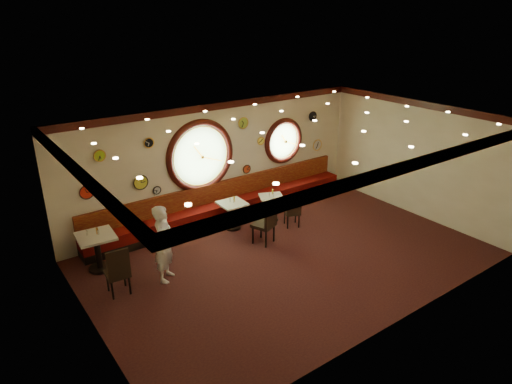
% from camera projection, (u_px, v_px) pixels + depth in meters
% --- Properties ---
extents(floor, '(9.00, 6.00, 0.00)m').
position_uv_depth(floor, '(289.00, 258.00, 10.73)').
color(floor, black).
rests_on(floor, ground).
extents(ceiling, '(9.00, 6.00, 0.02)m').
position_uv_depth(ceiling, '(293.00, 124.00, 9.52)').
color(ceiling, '#BA9134').
rests_on(ceiling, wall_back).
extents(wall_back, '(9.00, 0.02, 3.20)m').
position_uv_depth(wall_back, '(220.00, 161.00, 12.38)').
color(wall_back, beige).
rests_on(wall_back, floor).
extents(wall_front, '(9.00, 0.02, 3.20)m').
position_uv_depth(wall_front, '(402.00, 249.00, 7.87)').
color(wall_front, beige).
rests_on(wall_front, floor).
extents(wall_left, '(0.02, 6.00, 3.20)m').
position_uv_depth(wall_left, '(86.00, 255.00, 7.69)').
color(wall_left, beige).
rests_on(wall_left, floor).
extents(wall_right, '(0.02, 6.00, 3.20)m').
position_uv_depth(wall_right, '(416.00, 159.00, 12.56)').
color(wall_right, beige).
rests_on(wall_right, floor).
extents(molding_back, '(9.00, 0.10, 0.18)m').
position_uv_depth(molding_back, '(219.00, 106.00, 11.77)').
color(molding_back, '#340C09').
rests_on(molding_back, wall_back).
extents(molding_front, '(9.00, 0.10, 0.18)m').
position_uv_depth(molding_front, '(411.00, 165.00, 7.34)').
color(molding_front, '#340C09').
rests_on(molding_front, wall_back).
extents(molding_left, '(0.10, 6.00, 0.18)m').
position_uv_depth(molding_left, '(75.00, 170.00, 7.15)').
color(molding_left, '#340C09').
rests_on(molding_left, wall_back).
extents(molding_right, '(0.10, 6.00, 0.18)m').
position_uv_depth(molding_right, '(423.00, 104.00, 11.97)').
color(molding_right, '#340C09').
rests_on(molding_right, wall_back).
extents(banquette_base, '(8.00, 0.55, 0.20)m').
position_uv_depth(banquette_base, '(227.00, 214.00, 12.73)').
color(banquette_base, black).
rests_on(banquette_base, floor).
extents(banquette_seat, '(8.00, 0.55, 0.30)m').
position_uv_depth(banquette_seat, '(227.00, 206.00, 12.64)').
color(banquette_seat, '#570807').
rests_on(banquette_seat, banquette_base).
extents(banquette_back, '(8.00, 0.10, 0.55)m').
position_uv_depth(banquette_back, '(222.00, 190.00, 12.65)').
color(banquette_back, '#5C070C').
rests_on(banquette_back, wall_back).
extents(porthole_left_glass, '(1.66, 0.02, 1.66)m').
position_uv_depth(porthole_left_glass, '(200.00, 156.00, 11.96)').
color(porthole_left_glass, '#8DBB70').
rests_on(porthole_left_glass, wall_back).
extents(porthole_left_frame, '(1.98, 0.18, 1.98)m').
position_uv_depth(porthole_left_frame, '(201.00, 156.00, 11.94)').
color(porthole_left_frame, '#340C09').
rests_on(porthole_left_frame, wall_back).
extents(porthole_left_ring, '(1.61, 0.03, 1.61)m').
position_uv_depth(porthole_left_ring, '(201.00, 156.00, 11.92)').
color(porthole_left_ring, gold).
rests_on(porthole_left_ring, wall_back).
extents(porthole_right_glass, '(1.10, 0.02, 1.10)m').
position_uv_depth(porthole_right_glass, '(283.00, 141.00, 13.49)').
color(porthole_right_glass, '#8DBB70').
rests_on(porthole_right_glass, wall_back).
extents(porthole_right_frame, '(1.38, 0.18, 1.38)m').
position_uv_depth(porthole_right_frame, '(283.00, 141.00, 13.48)').
color(porthole_right_frame, '#340C09').
rests_on(porthole_right_frame, wall_back).
extents(porthole_right_ring, '(1.09, 0.03, 1.09)m').
position_uv_depth(porthole_right_ring, '(284.00, 141.00, 13.46)').
color(porthole_right_ring, gold).
rests_on(porthole_right_ring, wall_back).
extents(wall_clock_0, '(0.36, 0.03, 0.36)m').
position_uv_depth(wall_clock_0, '(141.00, 182.00, 11.14)').
color(wall_clock_0, yellow).
rests_on(wall_clock_0, wall_back).
extents(wall_clock_1, '(0.34, 0.03, 0.34)m').
position_uv_depth(wall_clock_1, '(317.00, 145.00, 14.33)').
color(wall_clock_1, silver).
rests_on(wall_clock_1, wall_back).
extents(wall_clock_2, '(0.26, 0.03, 0.26)m').
position_uv_depth(wall_clock_2, '(99.00, 156.00, 10.33)').
color(wall_clock_2, '#A6D32A').
rests_on(wall_clock_2, wall_back).
extents(wall_clock_3, '(0.24, 0.03, 0.24)m').
position_uv_depth(wall_clock_3, '(247.00, 169.00, 12.96)').
color(wall_clock_3, '#BF3816').
rests_on(wall_clock_3, wall_back).
extents(wall_clock_4, '(0.24, 0.03, 0.24)m').
position_uv_depth(wall_clock_4, '(149.00, 143.00, 10.95)').
color(wall_clock_4, black).
rests_on(wall_clock_4, wall_back).
extents(wall_clock_5, '(0.28, 0.03, 0.28)m').
position_uv_depth(wall_clock_5, '(313.00, 116.00, 13.84)').
color(wall_clock_5, black).
rests_on(wall_clock_5, wall_back).
extents(wall_clock_6, '(0.20, 0.03, 0.20)m').
position_uv_depth(wall_clock_6, '(157.00, 190.00, 11.47)').
color(wall_clock_6, silver).
rests_on(wall_clock_6, wall_back).
extents(wall_clock_7, '(0.30, 0.03, 0.30)m').
position_uv_depth(wall_clock_7, '(243.00, 123.00, 12.40)').
color(wall_clock_7, '#9ABD3B').
rests_on(wall_clock_7, wall_back).
extents(wall_clock_8, '(0.32, 0.03, 0.32)m').
position_uv_depth(wall_clock_8, '(87.00, 192.00, 10.42)').
color(wall_clock_8, red).
rests_on(wall_clock_8, wall_back).
extents(wall_clock_9, '(0.22, 0.03, 0.22)m').
position_uv_depth(wall_clock_9, '(261.00, 141.00, 12.95)').
color(wall_clock_9, '#FDFA54').
rests_on(wall_clock_9, wall_back).
extents(table_a, '(0.84, 0.84, 0.86)m').
position_uv_depth(table_a, '(97.00, 248.00, 10.05)').
color(table_a, black).
rests_on(table_a, floor).
extents(table_b, '(0.69, 0.69, 0.74)m').
position_uv_depth(table_b, '(233.00, 212.00, 12.00)').
color(table_b, black).
rests_on(table_b, floor).
extents(table_c, '(0.83, 0.83, 0.69)m').
position_uv_depth(table_c, '(272.00, 205.00, 12.50)').
color(table_c, black).
rests_on(table_c, floor).
extents(chair_a, '(0.48, 0.48, 0.67)m').
position_uv_depth(chair_a, '(118.00, 269.00, 9.13)').
color(chair_a, black).
rests_on(chair_a, floor).
extents(chair_b, '(0.63, 0.63, 0.72)m').
position_uv_depth(chair_b, '(267.00, 219.00, 11.14)').
color(chair_b, black).
rests_on(chair_b, floor).
extents(chair_c, '(0.52, 0.52, 0.58)m').
position_uv_depth(chair_c, '(293.00, 208.00, 12.04)').
color(chair_c, black).
rests_on(chair_c, floor).
extents(condiment_a_salt, '(0.04, 0.04, 0.11)m').
position_uv_depth(condiment_a_salt, '(87.00, 233.00, 9.91)').
color(condiment_a_salt, silver).
rests_on(condiment_a_salt, table_a).
extents(condiment_b_salt, '(0.04, 0.04, 0.10)m').
position_uv_depth(condiment_b_salt, '(230.00, 200.00, 11.92)').
color(condiment_b_salt, silver).
rests_on(condiment_b_salt, table_b).
extents(condiment_c_salt, '(0.03, 0.03, 0.10)m').
position_uv_depth(condiment_c_salt, '(269.00, 195.00, 12.41)').
color(condiment_c_salt, silver).
rests_on(condiment_c_salt, table_c).
extents(condiment_a_pepper, '(0.04, 0.04, 0.11)m').
position_uv_depth(condiment_a_pepper, '(98.00, 232.00, 9.95)').
color(condiment_a_pepper, silver).
rests_on(condiment_a_pepper, table_a).
extents(condiment_b_pepper, '(0.03, 0.03, 0.09)m').
position_uv_depth(condiment_b_pepper, '(234.00, 201.00, 11.88)').
color(condiment_b_pepper, silver).
rests_on(condiment_b_pepper, table_b).
extents(condiment_c_pepper, '(0.03, 0.03, 0.09)m').
position_uv_depth(condiment_c_pepper, '(273.00, 195.00, 12.38)').
color(condiment_c_pepper, silver).
rests_on(condiment_c_pepper, table_c).
extents(condiment_a_bottle, '(0.05, 0.05, 0.15)m').
position_uv_depth(condiment_a_bottle, '(97.00, 231.00, 9.96)').
color(condiment_a_bottle, orange).
rests_on(condiment_a_bottle, table_a).
extents(condiment_b_bottle, '(0.05, 0.05, 0.16)m').
position_uv_depth(condiment_b_bottle, '(234.00, 199.00, 11.94)').
color(condiment_b_bottle, gold).
rests_on(condiment_b_bottle, table_b).
extents(condiment_c_bottle, '(0.05, 0.05, 0.15)m').
position_uv_depth(condiment_c_bottle, '(273.00, 192.00, 12.54)').
color(condiment_c_bottle, gold).
rests_on(condiment_c_bottle, table_c).
extents(waiter, '(0.73, 0.74, 1.72)m').
position_uv_depth(waiter, '(164.00, 243.00, 9.59)').
color(waiter, white).
rests_on(waiter, floor).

